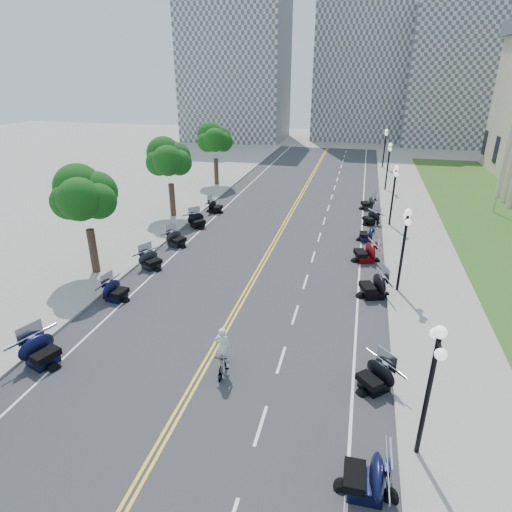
% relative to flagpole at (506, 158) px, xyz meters
% --- Properties ---
extents(ground, '(160.00, 160.00, 0.00)m').
position_rel_flagpole_xyz_m(ground, '(-18.00, -22.00, -5.00)').
color(ground, gray).
extents(road, '(16.00, 90.00, 0.01)m').
position_rel_flagpole_xyz_m(road, '(-18.00, -12.00, -5.00)').
color(road, '#333335').
rests_on(road, ground).
extents(centerline_yellow_a, '(0.12, 90.00, 0.00)m').
position_rel_flagpole_xyz_m(centerline_yellow_a, '(-18.12, -12.00, -4.99)').
color(centerline_yellow_a, yellow).
rests_on(centerline_yellow_a, road).
extents(centerline_yellow_b, '(0.12, 90.00, 0.00)m').
position_rel_flagpole_xyz_m(centerline_yellow_b, '(-17.88, -12.00, -4.99)').
color(centerline_yellow_b, yellow).
rests_on(centerline_yellow_b, road).
extents(edge_line_north, '(0.12, 90.00, 0.00)m').
position_rel_flagpole_xyz_m(edge_line_north, '(-11.60, -12.00, -4.99)').
color(edge_line_north, white).
rests_on(edge_line_north, road).
extents(edge_line_south, '(0.12, 90.00, 0.00)m').
position_rel_flagpole_xyz_m(edge_line_south, '(-24.40, -12.00, -4.99)').
color(edge_line_south, white).
rests_on(edge_line_south, road).
extents(lane_dash_4, '(0.12, 2.00, 0.00)m').
position_rel_flagpole_xyz_m(lane_dash_4, '(-14.80, -30.00, -4.99)').
color(lane_dash_4, white).
rests_on(lane_dash_4, road).
extents(lane_dash_5, '(0.12, 2.00, 0.00)m').
position_rel_flagpole_xyz_m(lane_dash_5, '(-14.80, -26.00, -4.99)').
color(lane_dash_5, white).
rests_on(lane_dash_5, road).
extents(lane_dash_6, '(0.12, 2.00, 0.00)m').
position_rel_flagpole_xyz_m(lane_dash_6, '(-14.80, -22.00, -4.99)').
color(lane_dash_6, white).
rests_on(lane_dash_6, road).
extents(lane_dash_7, '(0.12, 2.00, 0.00)m').
position_rel_flagpole_xyz_m(lane_dash_7, '(-14.80, -18.00, -4.99)').
color(lane_dash_7, white).
rests_on(lane_dash_7, road).
extents(lane_dash_8, '(0.12, 2.00, 0.00)m').
position_rel_flagpole_xyz_m(lane_dash_8, '(-14.80, -14.00, -4.99)').
color(lane_dash_8, white).
rests_on(lane_dash_8, road).
extents(lane_dash_9, '(0.12, 2.00, 0.00)m').
position_rel_flagpole_xyz_m(lane_dash_9, '(-14.80, -10.00, -4.99)').
color(lane_dash_9, white).
rests_on(lane_dash_9, road).
extents(lane_dash_10, '(0.12, 2.00, 0.00)m').
position_rel_flagpole_xyz_m(lane_dash_10, '(-14.80, -6.00, -4.99)').
color(lane_dash_10, white).
rests_on(lane_dash_10, road).
extents(lane_dash_11, '(0.12, 2.00, 0.00)m').
position_rel_flagpole_xyz_m(lane_dash_11, '(-14.80, -2.00, -4.99)').
color(lane_dash_11, white).
rests_on(lane_dash_11, road).
extents(lane_dash_12, '(0.12, 2.00, 0.00)m').
position_rel_flagpole_xyz_m(lane_dash_12, '(-14.80, 2.00, -4.99)').
color(lane_dash_12, white).
rests_on(lane_dash_12, road).
extents(lane_dash_13, '(0.12, 2.00, 0.00)m').
position_rel_flagpole_xyz_m(lane_dash_13, '(-14.80, 6.00, -4.99)').
color(lane_dash_13, white).
rests_on(lane_dash_13, road).
extents(lane_dash_14, '(0.12, 2.00, 0.00)m').
position_rel_flagpole_xyz_m(lane_dash_14, '(-14.80, 10.00, -4.99)').
color(lane_dash_14, white).
rests_on(lane_dash_14, road).
extents(lane_dash_15, '(0.12, 2.00, 0.00)m').
position_rel_flagpole_xyz_m(lane_dash_15, '(-14.80, 14.00, -4.99)').
color(lane_dash_15, white).
rests_on(lane_dash_15, road).
extents(lane_dash_16, '(0.12, 2.00, 0.00)m').
position_rel_flagpole_xyz_m(lane_dash_16, '(-14.80, 18.00, -4.99)').
color(lane_dash_16, white).
rests_on(lane_dash_16, road).
extents(lane_dash_17, '(0.12, 2.00, 0.00)m').
position_rel_flagpole_xyz_m(lane_dash_17, '(-14.80, 22.00, -4.99)').
color(lane_dash_17, white).
rests_on(lane_dash_17, road).
extents(lane_dash_18, '(0.12, 2.00, 0.00)m').
position_rel_flagpole_xyz_m(lane_dash_18, '(-14.80, 26.00, -4.99)').
color(lane_dash_18, white).
rests_on(lane_dash_18, road).
extents(lane_dash_19, '(0.12, 2.00, 0.00)m').
position_rel_flagpole_xyz_m(lane_dash_19, '(-14.80, 30.00, -4.99)').
color(lane_dash_19, white).
rests_on(lane_dash_19, road).
extents(sidewalk_north, '(5.00, 90.00, 0.15)m').
position_rel_flagpole_xyz_m(sidewalk_north, '(-7.50, -12.00, -4.92)').
color(sidewalk_north, '#9E9991').
rests_on(sidewalk_north, ground).
extents(sidewalk_south, '(5.00, 90.00, 0.15)m').
position_rel_flagpole_xyz_m(sidewalk_south, '(-28.50, -12.00, -4.92)').
color(sidewalk_south, '#9E9991').
rests_on(sidewalk_south, ground).
extents(lawn, '(9.00, 60.00, 0.10)m').
position_rel_flagpole_xyz_m(lawn, '(-0.50, -4.00, -4.95)').
color(lawn, '#356023').
rests_on(lawn, ground).
extents(distant_block_a, '(18.00, 14.00, 26.00)m').
position_rel_flagpole_xyz_m(distant_block_a, '(-36.00, 40.00, 8.00)').
color(distant_block_a, gray).
rests_on(distant_block_a, ground).
extents(distant_block_b, '(16.00, 12.00, 30.00)m').
position_rel_flagpole_xyz_m(distant_block_b, '(-14.00, 46.00, 10.00)').
color(distant_block_b, gray).
rests_on(distant_block_b, ground).
extents(distant_block_c, '(20.00, 14.00, 22.00)m').
position_rel_flagpole_xyz_m(distant_block_c, '(4.00, 43.00, 6.00)').
color(distant_block_c, gray).
rests_on(distant_block_c, ground).
extents(street_lamp_1, '(0.50, 1.20, 4.90)m').
position_rel_flagpole_xyz_m(street_lamp_1, '(-9.40, -30.00, -2.40)').
color(street_lamp_1, black).
rests_on(street_lamp_1, sidewalk_north).
extents(street_lamp_2, '(0.50, 1.20, 4.90)m').
position_rel_flagpole_xyz_m(street_lamp_2, '(-9.40, -18.00, -2.40)').
color(street_lamp_2, black).
rests_on(street_lamp_2, sidewalk_north).
extents(street_lamp_3, '(0.50, 1.20, 4.90)m').
position_rel_flagpole_xyz_m(street_lamp_3, '(-9.40, -6.00, -2.40)').
color(street_lamp_3, black).
rests_on(street_lamp_3, sidewalk_north).
extents(street_lamp_4, '(0.50, 1.20, 4.90)m').
position_rel_flagpole_xyz_m(street_lamp_4, '(-9.40, 6.00, -2.40)').
color(street_lamp_4, black).
rests_on(street_lamp_4, sidewalk_north).
extents(street_lamp_5, '(0.50, 1.20, 4.90)m').
position_rel_flagpole_xyz_m(street_lamp_5, '(-9.40, 18.00, -2.40)').
color(street_lamp_5, black).
rests_on(street_lamp_5, sidewalk_north).
extents(flagpole, '(1.10, 0.20, 10.00)m').
position_rel_flagpole_xyz_m(flagpole, '(0.00, 0.00, 0.00)').
color(flagpole, silver).
rests_on(flagpole, ground).
extents(tree_2, '(4.80, 4.80, 9.20)m').
position_rel_flagpole_xyz_m(tree_2, '(-28.00, -20.00, -0.25)').
color(tree_2, '#235619').
rests_on(tree_2, sidewalk_south).
extents(tree_3, '(4.80, 4.80, 9.20)m').
position_rel_flagpole_xyz_m(tree_3, '(-28.00, -8.00, -0.25)').
color(tree_3, '#235619').
rests_on(tree_3, sidewalk_south).
extents(tree_4, '(4.80, 4.80, 9.20)m').
position_rel_flagpole_xyz_m(tree_4, '(-28.00, 4.00, -0.25)').
color(tree_4, '#235619').
rests_on(tree_4, sidewalk_south).
extents(motorcycle_n_3, '(2.10, 2.10, 1.46)m').
position_rel_flagpole_xyz_m(motorcycle_n_3, '(-11.09, -31.86, -4.27)').
color(motorcycle_n_3, black).
rests_on(motorcycle_n_3, road).
extents(motorcycle_n_4, '(2.68, 2.68, 1.32)m').
position_rel_flagpole_xyz_m(motorcycle_n_4, '(-10.77, -26.96, -4.34)').
color(motorcycle_n_4, black).
rests_on(motorcycle_n_4, road).
extents(motorcycle_n_6, '(2.74, 2.74, 1.51)m').
position_rel_flagpole_xyz_m(motorcycle_n_6, '(-10.80, -18.91, -4.25)').
color(motorcycle_n_6, black).
rests_on(motorcycle_n_6, road).
extents(motorcycle_n_7, '(2.69, 2.69, 1.49)m').
position_rel_flagpole_xyz_m(motorcycle_n_7, '(-11.29, -13.89, -4.26)').
color(motorcycle_n_7, '#590A0C').
rests_on(motorcycle_n_7, road).
extents(motorcycle_n_8, '(1.86, 1.86, 1.28)m').
position_rel_flagpole_xyz_m(motorcycle_n_8, '(-11.19, -9.98, -4.36)').
color(motorcycle_n_8, black).
rests_on(motorcycle_n_8, road).
extents(motorcycle_n_9, '(2.54, 2.54, 1.27)m').
position_rel_flagpole_xyz_m(motorcycle_n_9, '(-10.91, -5.86, -4.37)').
color(motorcycle_n_9, black).
rests_on(motorcycle_n_9, road).
extents(motorcycle_n_10, '(2.40, 2.40, 1.36)m').
position_rel_flagpole_xyz_m(motorcycle_n_10, '(-11.14, -1.50, -4.32)').
color(motorcycle_n_10, black).
rests_on(motorcycle_n_10, road).
extents(motorcycle_s_4, '(2.69, 2.69, 1.48)m').
position_rel_flagpole_xyz_m(motorcycle_s_4, '(-25.01, -28.78, -4.26)').
color(motorcycle_s_4, black).
rests_on(motorcycle_s_4, road).
extents(motorcycle_s_5, '(2.04, 2.04, 1.27)m').
position_rel_flagpole_xyz_m(motorcycle_s_5, '(-24.92, -22.78, -4.36)').
color(motorcycle_s_5, black).
rests_on(motorcycle_s_5, road).
extents(motorcycle_s_6, '(2.52, 2.52, 1.31)m').
position_rel_flagpole_xyz_m(motorcycle_s_6, '(-24.95, -18.43, -4.35)').
color(motorcycle_s_6, black).
rests_on(motorcycle_s_6, road).
extents(motorcycle_s_7, '(2.41, 2.41, 1.29)m').
position_rel_flagpole_xyz_m(motorcycle_s_7, '(-24.91, -14.38, -4.35)').
color(motorcycle_s_7, black).
rests_on(motorcycle_s_7, road).
extents(motorcycle_s_8, '(2.64, 2.64, 1.31)m').
position_rel_flagpole_xyz_m(motorcycle_s_8, '(-24.92, -10.08, -4.35)').
color(motorcycle_s_8, black).
rests_on(motorcycle_s_8, road).
extents(motorcycle_s_9, '(2.01, 2.01, 1.25)m').
position_rel_flagpole_xyz_m(motorcycle_s_9, '(-24.80, -5.88, -4.37)').
color(motorcycle_s_9, black).
rests_on(motorcycle_s_9, road).
extents(bicycle, '(0.67, 1.85, 1.09)m').
position_rel_flagpole_xyz_m(bicycle, '(-17.05, -27.45, -4.45)').
color(bicycle, '#A51414').
rests_on(bicycle, road).
extents(cyclist_rider, '(0.69, 0.45, 1.90)m').
position_rel_flagpole_xyz_m(cyclist_rider, '(-17.05, -27.45, -2.96)').
color(cyclist_rider, silver).
rests_on(cyclist_rider, bicycle).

